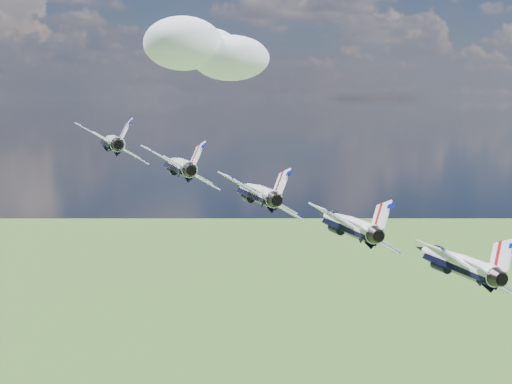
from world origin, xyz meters
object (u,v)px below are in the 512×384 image
object	(u,v)px
jet_4	(455,261)
jet_1	(179,165)
jet_3	(347,224)
jet_2	(256,192)
jet_0	(112,142)

from	to	relation	value
jet_4	jet_1	bearing A→B (deg)	126.63
jet_3	jet_4	world-z (taller)	jet_3
jet_2	jet_3	world-z (taller)	jet_2
jet_0	jet_1	bearing A→B (deg)	-53.37
jet_2	jet_4	size ratio (longest dim) A/B	1.00
jet_2	jet_4	world-z (taller)	jet_2
jet_0	jet_2	xyz separation A→B (m)	(14.17, -19.11, -5.01)
jet_1	jet_3	xyz separation A→B (m)	(14.17, -19.11, -5.01)
jet_0	jet_3	world-z (taller)	jet_0
jet_1	jet_2	world-z (taller)	jet_1
jet_0	jet_1	distance (m)	12.16
jet_0	jet_2	size ratio (longest dim) A/B	1.00
jet_0	jet_2	world-z (taller)	jet_0
jet_2	jet_3	distance (m)	12.16
jet_0	jet_4	bearing A→B (deg)	-53.37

